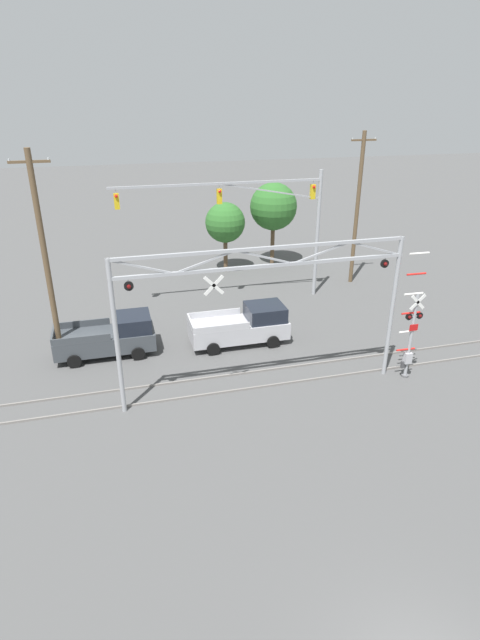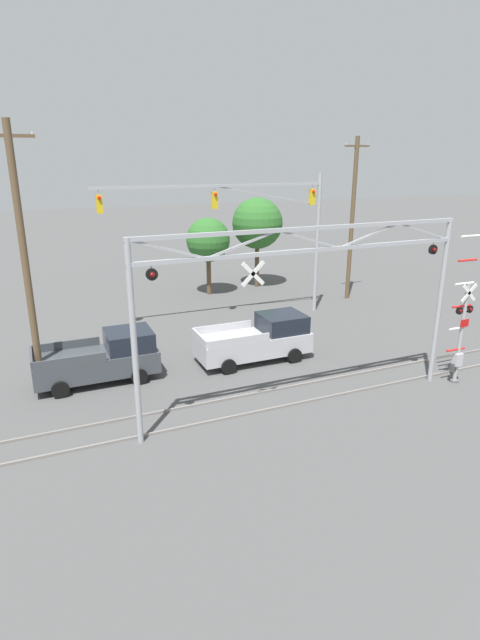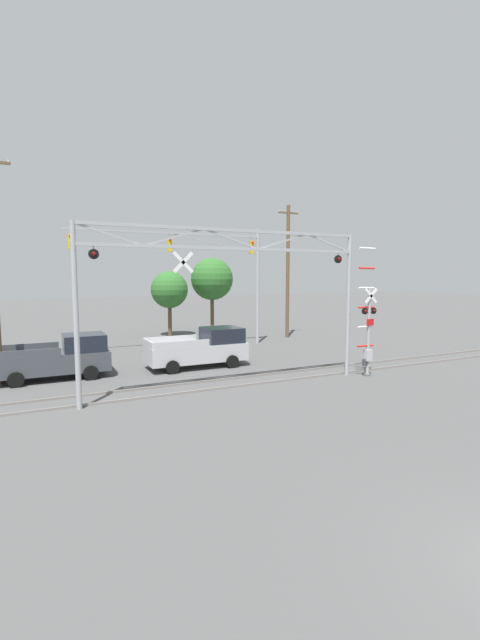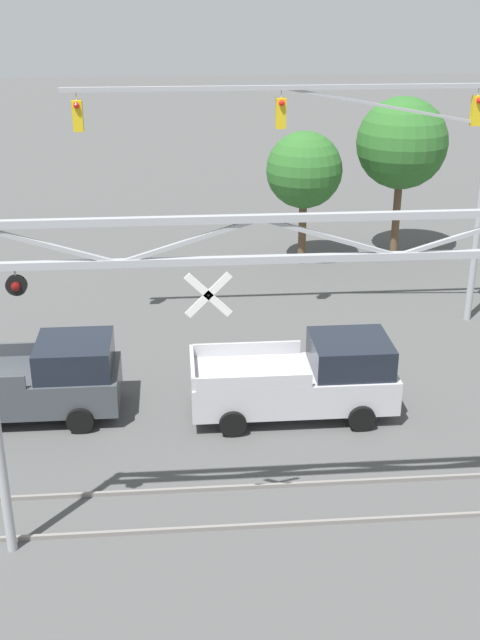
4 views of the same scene
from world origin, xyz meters
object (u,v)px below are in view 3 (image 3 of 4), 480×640
(crossing_signal_mast, at_px, (368,331))
(traffic_signal_span, at_px, (216,263))
(background_tree_far_left_verge, at_px, (169,290))
(utility_pole_right, at_px, (288,270))
(pickup_truck_following, at_px, (60,358))
(pickup_truck_lead, at_px, (202,348))
(crossing_gantry, at_px, (232,274))
(background_tree_beyond_span, at_px, (212,279))

(crossing_signal_mast, bearing_deg, traffic_signal_span, 106.21)
(background_tree_far_left_verge, bearing_deg, utility_pole_right, -29.31)
(traffic_signal_span, bearing_deg, pickup_truck_following, -152.75)
(pickup_truck_lead, xyz_separation_m, pickup_truck_following, (-7.22, 0.49, -0.00))
(traffic_signal_span, xyz_separation_m, pickup_truck_following, (-10.53, -5.42, -4.90))
(crossing_gantry, height_order, utility_pole_right, utility_pole_right)
(pickup_truck_following, relative_size, background_tree_beyond_span, 0.79)
(crossing_gantry, height_order, background_tree_far_left_verge, crossing_gantry)
(pickup_truck_lead, distance_m, background_tree_far_left_verge, 12.77)
(utility_pole_right, xyz_separation_m, background_tree_beyond_span, (-4.36, 5.46, -0.74))
(crossing_gantry, xyz_separation_m, background_tree_far_left_verge, (2.37, 17.46, -1.25))
(crossing_signal_mast, xyz_separation_m, utility_pole_right, (3.60, 13.27, 3.17))
(crossing_gantry, distance_m, traffic_signal_span, 11.73)
(crossing_gantry, distance_m, pickup_truck_lead, 6.58)
(background_tree_beyond_span, distance_m, background_tree_far_left_verge, 4.23)
(background_tree_beyond_span, bearing_deg, pickup_truck_lead, -114.44)
(crossing_gantry, bearing_deg, utility_pole_right, 49.67)
(background_tree_beyond_span, bearing_deg, crossing_signal_mast, -87.69)
(traffic_signal_span, distance_m, utility_pole_right, 7.19)
(pickup_truck_following, bearing_deg, traffic_signal_span, 27.25)
(pickup_truck_following, height_order, utility_pole_right, utility_pole_right)
(utility_pole_right, relative_size, background_tree_far_left_verge, 1.96)
(pickup_truck_following, bearing_deg, background_tree_far_left_verge, 52.53)
(crossing_gantry, distance_m, utility_pole_right, 16.70)
(pickup_truck_following, height_order, background_tree_beyond_span, background_tree_beyond_span)
(crossing_gantry, relative_size, background_tree_far_left_verge, 2.40)
(traffic_signal_span, bearing_deg, utility_pole_right, 13.46)
(pickup_truck_lead, height_order, utility_pole_right, utility_pole_right)
(pickup_truck_following, distance_m, background_tree_far_left_verge, 15.17)
(background_tree_beyond_span, bearing_deg, crossing_gantry, -109.52)
(traffic_signal_span, bearing_deg, background_tree_beyond_span, 69.87)
(crossing_gantry, height_order, pickup_truck_following, crossing_gantry)
(pickup_truck_following, bearing_deg, pickup_truck_lead, -3.88)
(traffic_signal_span, xyz_separation_m, background_tree_far_left_verge, (-1.46, 6.40, -2.07))
(pickup_truck_following, xyz_separation_m, background_tree_far_left_verge, (9.07, 11.83, 2.83))
(crossing_signal_mast, relative_size, utility_pole_right, 0.60)
(crossing_gantry, relative_size, utility_pole_right, 1.22)
(crossing_signal_mast, bearing_deg, crossing_gantry, 175.74)
(crossing_signal_mast, xyz_separation_m, background_tree_beyond_span, (-0.76, 18.73, 2.43))
(utility_pole_right, bearing_deg, background_tree_beyond_span, 128.59)
(traffic_signal_span, bearing_deg, crossing_signal_mast, -73.79)
(traffic_signal_span, height_order, pickup_truck_lead, traffic_signal_span)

